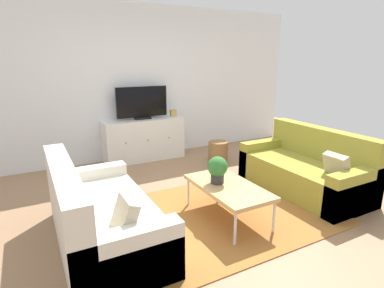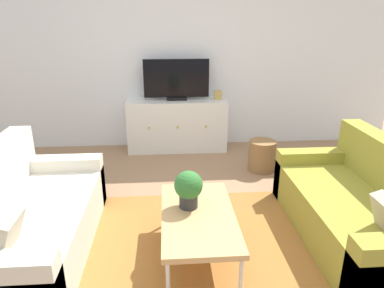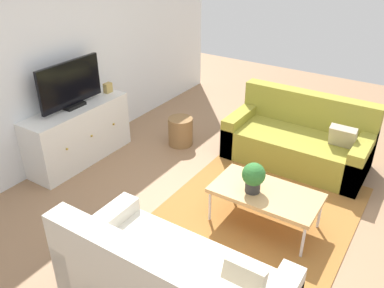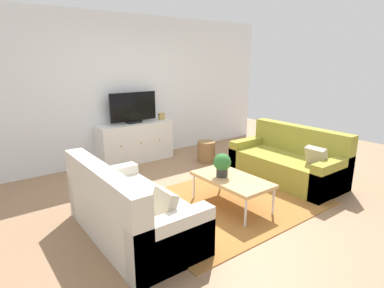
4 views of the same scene
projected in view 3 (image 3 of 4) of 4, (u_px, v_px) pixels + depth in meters
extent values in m
plane|color=#997251|center=(240.00, 214.00, 4.29)|extent=(10.00, 10.00, 0.00)
cube|color=white|center=(58.00, 53.00, 4.86)|extent=(6.40, 0.12, 2.70)
cube|color=#9E662D|center=(253.00, 219.00, 4.22)|extent=(2.50, 1.90, 0.01)
cube|color=beige|center=(101.00, 245.00, 3.49)|extent=(0.87, 0.18, 0.54)
cube|color=#B2A58C|center=(242.00, 285.00, 2.77)|extent=(0.19, 0.30, 0.32)
cube|color=olive|center=(296.00, 148.00, 5.14)|extent=(0.87, 1.74, 0.41)
cube|color=olive|center=(307.00, 123.00, 5.28)|extent=(0.20, 1.74, 0.85)
cube|color=olive|center=(241.00, 129.00, 5.48)|extent=(0.87, 0.18, 0.54)
cube|color=olive|center=(360.00, 161.00, 4.73)|extent=(0.87, 0.18, 0.54)
cube|color=#B2A58C|center=(343.00, 138.00, 4.69)|extent=(0.19, 0.30, 0.32)
cube|color=tan|center=(266.00, 193.00, 3.97)|extent=(0.57, 1.06, 0.04)
cylinder|color=silver|center=(303.00, 242.00, 3.65)|extent=(0.03, 0.03, 0.36)
cylinder|color=silver|center=(320.00, 213.00, 4.01)|extent=(0.03, 0.03, 0.36)
cylinder|color=silver|center=(210.00, 206.00, 4.12)|extent=(0.03, 0.03, 0.36)
cylinder|color=silver|center=(232.00, 183.00, 4.48)|extent=(0.03, 0.03, 0.36)
cylinder|color=#2D2D2D|center=(253.00, 186.00, 3.93)|extent=(0.15, 0.15, 0.11)
sphere|color=#2D6B2D|center=(254.00, 174.00, 3.87)|extent=(0.23, 0.23, 0.23)
cube|color=white|center=(79.00, 134.00, 5.12)|extent=(1.42, 0.44, 0.74)
sphere|color=#B79338|center=(67.00, 149.00, 4.70)|extent=(0.03, 0.03, 0.03)
sphere|color=#B79338|center=(92.00, 136.00, 4.99)|extent=(0.03, 0.03, 0.03)
sphere|color=#B79338|center=(114.00, 124.00, 5.29)|extent=(0.03, 0.03, 0.03)
cube|color=black|center=(74.00, 105.00, 4.94)|extent=(0.28, 0.16, 0.04)
cube|color=black|center=(70.00, 83.00, 4.81)|extent=(0.92, 0.04, 0.53)
cube|color=tan|center=(108.00, 88.00, 5.35)|extent=(0.11, 0.07, 0.13)
cylinder|color=olive|center=(181.00, 131.00, 5.57)|extent=(0.34, 0.34, 0.39)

